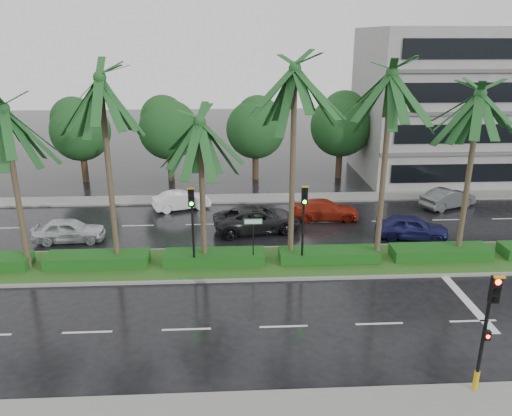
{
  "coord_description": "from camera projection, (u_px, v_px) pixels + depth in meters",
  "views": [
    {
      "loc": [
        -2.09,
        -22.76,
        11.37
      ],
      "look_at": [
        -0.8,
        1.5,
        2.95
      ],
      "focal_mm": 35.0,
      "sensor_mm": 36.0,
      "label": 1
    }
  ],
  "objects": [
    {
      "name": "car_white",
      "position": [
        181.0,
        200.0,
        34.3
      ],
      "size": [
        2.55,
        4.11,
        1.28
      ],
      "primitive_type": "imported",
      "rotation": [
        0.0,
        0.0,
        1.9
      ],
      "color": "white",
      "rests_on": "ground"
    },
    {
      "name": "palm_row",
      "position": [
        247.0,
        105.0,
        23.49
      ],
      "size": [
        26.3,
        4.2,
        10.59
      ],
      "color": "#3A2D21",
      "rests_on": "median"
    },
    {
      "name": "signal_near",
      "position": [
        486.0,
        329.0,
        15.91
      ],
      "size": [
        0.34,
        0.45,
        4.36
      ],
      "color": "black",
      "rests_on": "near_sidewalk"
    },
    {
      "name": "building",
      "position": [
        460.0,
        104.0,
        41.16
      ],
      "size": [
        16.0,
        10.0,
        12.0
      ],
      "primitive_type": "cube",
      "color": "gray",
      "rests_on": "ground"
    },
    {
      "name": "bg_trees",
      "position": [
        259.0,
        125.0,
        40.44
      ],
      "size": [
        32.78,
        5.0,
        7.22
      ],
      "color": "#372A19",
      "rests_on": "ground"
    },
    {
      "name": "lane_markings",
      "position": [
        334.0,
        275.0,
        25.04
      ],
      "size": [
        34.0,
        13.06,
        0.01
      ],
      "color": "silver",
      "rests_on": "ground"
    },
    {
      "name": "car_darkgrey",
      "position": [
        257.0,
        219.0,
        30.45
      ],
      "size": [
        3.34,
        5.67,
        1.48
      ],
      "primitive_type": "imported",
      "rotation": [
        0.0,
        0.0,
        1.74
      ],
      "color": "black",
      "rests_on": "ground"
    },
    {
      "name": "hedge",
      "position": [
        272.0,
        256.0,
        26.09
      ],
      "size": [
        35.2,
        1.4,
        0.6
      ],
      "color": "#184D16",
      "rests_on": "median"
    },
    {
      "name": "far_sidewalk",
      "position": [
        259.0,
        198.0,
        36.6
      ],
      "size": [
        40.0,
        2.0,
        0.12
      ],
      "primitive_type": "cube",
      "color": "gray",
      "rests_on": "ground"
    },
    {
      "name": "car_red",
      "position": [
        325.0,
        210.0,
        32.46
      ],
      "size": [
        1.91,
        4.49,
        1.29
      ],
      "primitive_type": "imported",
      "rotation": [
        0.0,
        0.0,
        1.55
      ],
      "color": "#9D2111",
      "rests_on": "ground"
    },
    {
      "name": "car_blue",
      "position": [
        412.0,
        227.0,
        29.31
      ],
      "size": [
        2.57,
        4.46,
        1.43
      ],
      "primitive_type": "imported",
      "rotation": [
        0.0,
        0.0,
        1.35
      ],
      "color": "navy",
      "rests_on": "ground"
    },
    {
      "name": "signal_median_left",
      "position": [
        192.0,
        216.0,
        24.4
      ],
      "size": [
        0.34,
        0.42,
        4.36
      ],
      "color": "black",
      "rests_on": "median"
    },
    {
      "name": "car_grey",
      "position": [
        448.0,
        198.0,
        34.64
      ],
      "size": [
        2.99,
        4.31,
        1.35
      ],
      "primitive_type": "imported",
      "rotation": [
        0.0,
        0.0,
        2.0
      ],
      "color": "#4D5052",
      "rests_on": "ground"
    },
    {
      "name": "street_sign",
      "position": [
        253.0,
        230.0,
        25.0
      ],
      "size": [
        0.95,
        0.09,
        2.6
      ],
      "color": "black",
      "rests_on": "median"
    },
    {
      "name": "signal_median_right",
      "position": [
        304.0,
        214.0,
        24.67
      ],
      "size": [
        0.34,
        0.42,
        4.36
      ],
      "color": "black",
      "rests_on": "median"
    },
    {
      "name": "median",
      "position": [
        272.0,
        262.0,
        26.21
      ],
      "size": [
        36.0,
        4.0,
        0.15
      ],
      "color": "gray",
      "rests_on": "ground"
    },
    {
      "name": "near_sidewalk",
      "position": [
        301.0,
        416.0,
        15.65
      ],
      "size": [
        40.0,
        2.4,
        0.12
      ],
      "primitive_type": "cube",
      "color": "gray",
      "rests_on": "ground"
    },
    {
      "name": "ground",
      "position": [
        273.0,
        272.0,
        25.3
      ],
      "size": [
        120.0,
        120.0,
        0.0
      ],
      "primitive_type": "plane",
      "color": "black",
      "rests_on": "ground"
    },
    {
      "name": "car_silver",
      "position": [
        69.0,
        230.0,
        28.89
      ],
      "size": [
        1.82,
        4.12,
        1.38
      ],
      "primitive_type": "imported",
      "rotation": [
        0.0,
        0.0,
        1.62
      ],
      "color": "silver",
      "rests_on": "ground"
    }
  ]
}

